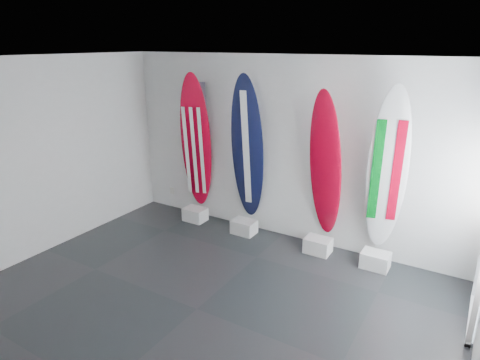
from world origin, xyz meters
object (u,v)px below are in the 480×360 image
Objects in this scene: surfboard_navy at (247,149)px; surfboard_swiss at (325,166)px; surfboard_usa at (196,142)px; surfboard_italy at (387,172)px.

surfboard_navy is 1.07× the size of surfboard_swiss.
surfboard_usa is at bearing -171.07° from surfboard_swiss.
surfboard_navy is at bearing -171.07° from surfboard_swiss.
surfboard_swiss is at bearing -7.31° from surfboard_navy.
surfboard_swiss is (2.41, 0.00, -0.07)m from surfboard_usa.
surfboard_navy is 1.36m from surfboard_swiss.
surfboard_italy is at bearing -15.62° from surfboard_usa.
surfboard_usa is 1.06m from surfboard_navy.
surfboard_italy is (2.25, 0.00, -0.02)m from surfboard_navy.
surfboard_swiss is at bearing -15.62° from surfboard_usa.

